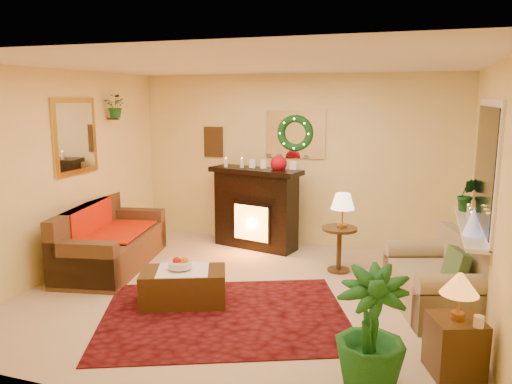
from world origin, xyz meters
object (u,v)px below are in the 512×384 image
(fireplace, at_px, (256,212))
(side_table_round, at_px, (339,247))
(coffee_table, at_px, (183,286))
(sofa, at_px, (112,235))
(end_table_square, at_px, (455,343))
(loveseat, at_px, (436,271))

(fireplace, xyz_separation_m, side_table_round, (1.37, -0.68, -0.22))
(fireplace, bearing_deg, coffee_table, -79.45)
(side_table_round, bearing_deg, sofa, -165.23)
(side_table_round, distance_m, end_table_square, 2.54)
(loveseat, xyz_separation_m, coffee_table, (-2.63, -0.77, -0.21))
(sofa, bearing_deg, side_table_round, 3.54)
(loveseat, xyz_separation_m, end_table_square, (0.13, -1.34, -0.15))
(coffee_table, bearing_deg, loveseat, -5.76)
(loveseat, bearing_deg, sofa, 160.50)
(end_table_square, bearing_deg, sofa, 161.65)
(fireplace, bearing_deg, loveseat, -18.07)
(loveseat, height_order, side_table_round, loveseat)
(end_table_square, distance_m, coffee_table, 2.82)
(fireplace, relative_size, coffee_table, 1.36)
(sofa, distance_m, end_table_square, 4.46)
(side_table_round, xyz_separation_m, coffee_table, (-1.45, -1.60, -0.12))
(fireplace, bearing_deg, side_table_round, -13.73)
(sofa, relative_size, side_table_round, 3.29)
(coffee_table, bearing_deg, fireplace, 65.97)
(loveseat, distance_m, coffee_table, 2.75)
(loveseat, bearing_deg, coffee_table, 177.63)
(side_table_round, xyz_separation_m, end_table_square, (1.31, -2.17, -0.06))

